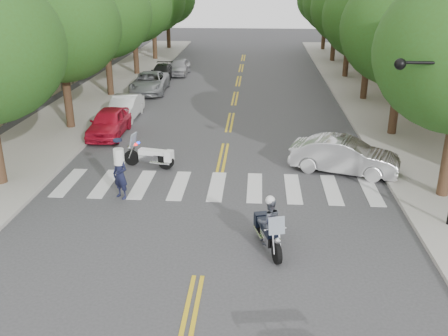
# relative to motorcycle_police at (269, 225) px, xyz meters

# --- Properties ---
(ground) EXTENTS (140.00, 140.00, 0.00)m
(ground) POSITION_rel_motorcycle_police_xyz_m (-2.02, -1.73, -0.82)
(ground) COLOR #38383A
(ground) RESTS_ON ground
(sidewalk_left) EXTENTS (5.00, 60.00, 0.15)m
(sidewalk_left) POSITION_rel_motorcycle_police_xyz_m (-11.52, 20.27, -0.74)
(sidewalk_left) COLOR #9E9991
(sidewalk_left) RESTS_ON ground
(sidewalk_right) EXTENTS (5.00, 60.00, 0.15)m
(sidewalk_right) POSITION_rel_motorcycle_police_xyz_m (7.48, 20.27, -0.74)
(sidewalk_right) COLOR #9E9991
(sidewalk_right) RESTS_ON ground
(tree_l_1) EXTENTS (6.40, 6.40, 8.45)m
(tree_l_1) POSITION_rel_motorcycle_police_xyz_m (-10.82, 12.27, 4.74)
(tree_l_1) COLOR #382316
(tree_l_1) RESTS_ON ground
(tree_l_2) EXTENTS (6.40, 6.40, 8.45)m
(tree_l_2) POSITION_rel_motorcycle_police_xyz_m (-10.82, 20.27, 4.74)
(tree_l_2) COLOR #382316
(tree_l_2) RESTS_ON ground
(tree_l_3) EXTENTS (6.40, 6.40, 8.45)m
(tree_l_3) POSITION_rel_motorcycle_police_xyz_m (-10.82, 28.27, 4.74)
(tree_l_3) COLOR #382316
(tree_l_3) RESTS_ON ground
(tree_l_4) EXTENTS (6.40, 6.40, 8.45)m
(tree_l_4) POSITION_rel_motorcycle_police_xyz_m (-10.82, 36.27, 4.74)
(tree_l_4) COLOR #382316
(tree_l_4) RESTS_ON ground
(tree_r_1) EXTENTS (6.40, 6.40, 8.45)m
(tree_r_1) POSITION_rel_motorcycle_police_xyz_m (6.78, 12.27, 4.74)
(tree_r_1) COLOR #382316
(tree_r_1) RESTS_ON ground
(tree_r_2) EXTENTS (6.40, 6.40, 8.45)m
(tree_r_2) POSITION_rel_motorcycle_police_xyz_m (6.78, 20.27, 4.74)
(tree_r_2) COLOR #382316
(tree_r_2) RESTS_ON ground
(tree_r_3) EXTENTS (6.40, 6.40, 8.45)m
(tree_r_3) POSITION_rel_motorcycle_police_xyz_m (6.78, 28.27, 4.74)
(tree_r_3) COLOR #382316
(tree_r_3) RESTS_ON ground
(tree_r_4) EXTENTS (6.40, 6.40, 8.45)m
(tree_r_4) POSITION_rel_motorcycle_police_xyz_m (6.78, 36.27, 4.74)
(tree_r_4) COLOR #382316
(tree_r_4) RESTS_ON ground
(motorcycle_police) EXTENTS (0.95, 2.22, 1.84)m
(motorcycle_police) POSITION_rel_motorcycle_police_xyz_m (0.00, 0.00, 0.00)
(motorcycle_police) COLOR black
(motorcycle_police) RESTS_ON ground
(motorcycle_parked) EXTENTS (2.36, 0.90, 1.53)m
(motorcycle_parked) POSITION_rel_motorcycle_police_xyz_m (-5.04, 6.72, -0.28)
(motorcycle_parked) COLOR black
(motorcycle_parked) RESTS_ON ground
(officer_standing) EXTENTS (0.84, 0.77, 1.92)m
(officer_standing) POSITION_rel_motorcycle_police_xyz_m (-5.62, 3.45, 0.14)
(officer_standing) COLOR #161932
(officer_standing) RESTS_ON ground
(convertible) EXTENTS (4.91, 2.98, 1.53)m
(convertible) POSITION_rel_motorcycle_police_xyz_m (3.38, 6.74, -0.05)
(convertible) COLOR #B7B7B9
(convertible) RESTS_ON ground
(parked_car_a) EXTENTS (1.79, 4.31, 1.46)m
(parked_car_a) POSITION_rel_motorcycle_police_xyz_m (-8.32, 11.27, -0.09)
(parked_car_a) COLOR red
(parked_car_a) RESTS_ON ground
(parked_car_b) EXTENTS (1.48, 4.16, 1.37)m
(parked_car_b) POSITION_rel_motorcycle_police_xyz_m (-8.32, 14.61, -0.14)
(parked_car_b) COLOR white
(parked_car_b) RESTS_ON ground
(parked_car_c) EXTENTS (2.63, 5.30, 1.45)m
(parked_car_c) POSITION_rel_motorcycle_police_xyz_m (-8.32, 21.77, -0.10)
(parked_car_c) COLOR gray
(parked_car_c) RESTS_ON ground
(parked_car_d) EXTENTS (1.82, 4.16, 1.19)m
(parked_car_d) POSITION_rel_motorcycle_police_xyz_m (-8.32, 26.62, -0.22)
(parked_car_d) COLOR black
(parked_car_d) RESTS_ON ground
(parked_car_e) EXTENTS (1.61, 3.96, 1.34)m
(parked_car_e) POSITION_rel_motorcycle_police_xyz_m (-7.22, 28.71, -0.15)
(parked_car_e) COLOR #9F9EA4
(parked_car_e) RESTS_ON ground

